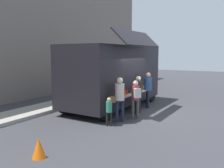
% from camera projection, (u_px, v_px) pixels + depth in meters
% --- Properties ---
extents(ground_plane, '(60.00, 60.00, 0.00)m').
position_uv_depth(ground_plane, '(144.00, 112.00, 11.10)').
color(ground_plane, '#38383D').
extents(curb_strip, '(28.00, 1.60, 0.15)m').
position_uv_depth(curb_strip, '(13.00, 116.00, 10.10)').
color(curb_strip, '#9E998E').
rests_on(curb_strip, ground).
extents(food_truck_main, '(6.10, 3.30, 3.75)m').
position_uv_depth(food_truck_main, '(114.00, 74.00, 12.00)').
color(food_truck_main, black).
rests_on(food_truck_main, ground).
extents(traffic_cone_orange, '(0.36, 0.36, 0.55)m').
position_uv_depth(traffic_cone_orange, '(39.00, 148.00, 6.17)').
color(traffic_cone_orange, orange).
rests_on(traffic_cone_orange, ground).
extents(trash_bin, '(0.60, 0.60, 0.97)m').
position_uv_depth(trash_bin, '(111.00, 86.00, 16.43)').
color(trash_bin, '#306638').
rests_on(trash_bin, ground).
extents(customer_front_ordering, '(0.57, 0.35, 1.72)m').
position_uv_depth(customer_front_ordering, '(138.00, 91.00, 10.73)').
color(customer_front_ordering, '#1E2336').
rests_on(customer_front_ordering, ground).
extents(customer_mid_with_backpack, '(0.50, 0.49, 1.60)m').
position_uv_depth(customer_mid_with_backpack, '(136.00, 95.00, 9.93)').
color(customer_mid_with_backpack, '#4D4A41').
rests_on(customer_mid_with_backpack, ground).
extents(customer_rear_waiting, '(0.51, 0.52, 1.80)m').
position_uv_depth(customer_rear_waiting, '(119.00, 96.00, 9.38)').
color(customer_rear_waiting, '#1D2138').
rests_on(customer_rear_waiting, ground).
extents(customer_extra_browsing, '(0.36, 0.36, 1.79)m').
position_uv_depth(customer_extra_browsing, '(148.00, 87.00, 11.94)').
color(customer_extra_browsing, '#202439').
rests_on(customer_extra_browsing, ground).
extents(child_near_queue, '(0.22, 0.22, 1.09)m').
position_uv_depth(child_near_queue, '(109.00, 109.00, 8.88)').
color(child_near_queue, black).
rests_on(child_near_queue, ground).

